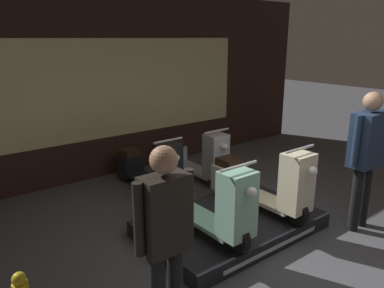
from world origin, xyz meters
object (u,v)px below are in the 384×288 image
scooter_display_right (263,183)px  person_right_browsing (367,149)px  person_left_browsing (165,232)px  scooter_display_left (205,203)px  scooter_backrow_1 (196,158)px  scooter_backrow_0 (150,169)px

scooter_display_right → person_right_browsing: person_right_browsing is taller
person_left_browsing → scooter_display_left: bearing=37.7°
person_left_browsing → person_right_browsing: bearing=0.0°
scooter_backrow_1 → person_right_browsing: person_right_browsing is taller
scooter_display_right → person_right_browsing: size_ratio=0.91×
scooter_display_left → person_right_browsing: (1.89, -0.87, 0.51)m
scooter_display_right → scooter_backrow_0: 1.95m
scooter_backrow_1 → person_left_browsing: person_left_browsing is taller
person_right_browsing → scooter_backrow_0: bearing=118.9°
scooter_display_right → scooter_backrow_1: 1.88m
person_left_browsing → person_right_browsing: (3.01, 0.00, 0.12)m
scooter_backrow_0 → person_right_browsing: bearing=-61.1°
scooter_display_left → person_right_browsing: person_right_browsing is taller
scooter_display_left → scooter_display_right: same height
scooter_display_left → person_right_browsing: bearing=-24.7°
scooter_display_right → person_left_browsing: person_left_browsing is taller
scooter_display_left → scooter_display_right: bearing=0.0°
scooter_display_left → scooter_backrow_0: scooter_display_left is taller
person_left_browsing → person_right_browsing: 3.01m
scooter_backrow_0 → person_left_browsing: size_ratio=0.99×
scooter_backrow_0 → person_right_browsing: 3.18m
scooter_display_right → scooter_backrow_0: scooter_display_right is taller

